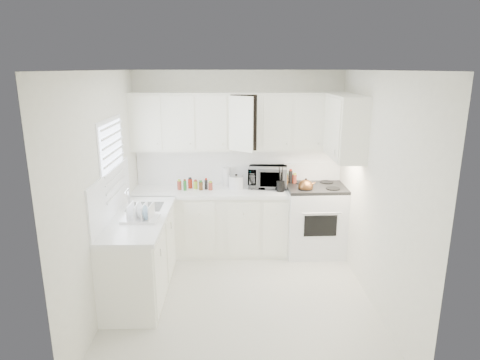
{
  "coord_description": "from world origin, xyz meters",
  "views": [
    {
      "loc": [
        -0.1,
        -4.41,
        2.62
      ],
      "look_at": [
        0.0,
        0.7,
        1.25
      ],
      "focal_mm": 31.27,
      "sensor_mm": 36.0,
      "label": 1
    }
  ],
  "objects_px": {
    "stove": "(315,210)",
    "dish_rack": "(140,211)",
    "tea_kettle": "(306,186)",
    "rice_cooker": "(236,181)",
    "microwave": "(268,175)",
    "utensil_crock": "(281,179)"
  },
  "relations": [
    {
      "from": "stove",
      "to": "dish_rack",
      "type": "xyz_separation_m",
      "value": [
        -2.24,
        -1.19,
        0.42
      ]
    },
    {
      "from": "stove",
      "to": "tea_kettle",
      "type": "xyz_separation_m",
      "value": [
        -0.18,
        -0.16,
        0.41
      ]
    },
    {
      "from": "rice_cooker",
      "to": "dish_rack",
      "type": "xyz_separation_m",
      "value": [
        -1.1,
        -1.28,
        0.0
      ]
    },
    {
      "from": "rice_cooker",
      "to": "dish_rack",
      "type": "relative_size",
      "value": 0.54
    },
    {
      "from": "rice_cooker",
      "to": "utensil_crock",
      "type": "xyz_separation_m",
      "value": [
        0.62,
        -0.16,
        0.07
      ]
    },
    {
      "from": "microwave",
      "to": "tea_kettle",
      "type": "bearing_deg",
      "value": -25.88
    },
    {
      "from": "microwave",
      "to": "rice_cooker",
      "type": "xyz_separation_m",
      "value": [
        -0.45,
        -0.06,
        -0.08
      ]
    },
    {
      "from": "rice_cooker",
      "to": "microwave",
      "type": "bearing_deg",
      "value": 3.2
    },
    {
      "from": "rice_cooker",
      "to": "utensil_crock",
      "type": "relative_size",
      "value": 0.59
    },
    {
      "from": "utensil_crock",
      "to": "dish_rack",
      "type": "xyz_separation_m",
      "value": [
        -1.72,
        -1.12,
        -0.07
      ]
    },
    {
      "from": "utensil_crock",
      "to": "rice_cooker",
      "type": "bearing_deg",
      "value": 165.05
    },
    {
      "from": "stove",
      "to": "rice_cooker",
      "type": "height_order",
      "value": "stove"
    },
    {
      "from": "utensil_crock",
      "to": "dish_rack",
      "type": "height_order",
      "value": "utensil_crock"
    },
    {
      "from": "tea_kettle",
      "to": "rice_cooker",
      "type": "distance_m",
      "value": 0.99
    },
    {
      "from": "stove",
      "to": "dish_rack",
      "type": "height_order",
      "value": "stove"
    },
    {
      "from": "tea_kettle",
      "to": "rice_cooker",
      "type": "height_order",
      "value": "tea_kettle"
    },
    {
      "from": "stove",
      "to": "microwave",
      "type": "xyz_separation_m",
      "value": [
        -0.68,
        0.16,
        0.49
      ]
    },
    {
      "from": "dish_rack",
      "to": "utensil_crock",
      "type": "bearing_deg",
      "value": 36.28
    },
    {
      "from": "microwave",
      "to": "utensil_crock",
      "type": "distance_m",
      "value": 0.28
    },
    {
      "from": "stove",
      "to": "microwave",
      "type": "distance_m",
      "value": 0.85
    },
    {
      "from": "microwave",
      "to": "dish_rack",
      "type": "height_order",
      "value": "microwave"
    },
    {
      "from": "microwave",
      "to": "dish_rack",
      "type": "xyz_separation_m",
      "value": [
        -1.56,
        -1.35,
        -0.08
      ]
    }
  ]
}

